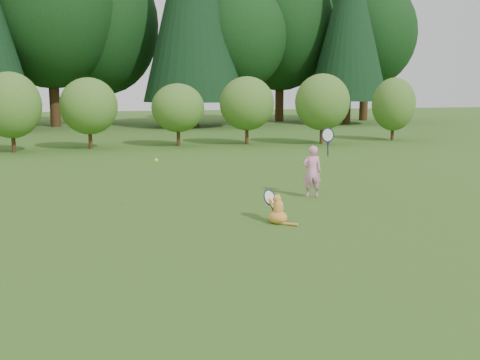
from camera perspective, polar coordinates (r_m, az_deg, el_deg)
name	(u,v)px	position (r m, az deg, el deg)	size (l,w,h in m)	color
ground	(243,234)	(8.28, 0.31, -5.73)	(100.00, 100.00, 0.00)	#2F5217
shrub_row	(140,111)	(20.77, -10.58, 7.25)	(28.00, 3.00, 2.80)	#416F22
child	(313,170)	(11.04, 7.75, 1.02)	(0.62, 0.38, 1.60)	pink
cat	(277,208)	(8.89, 4.02, -2.99)	(0.47, 0.76, 0.66)	orange
tennis_ball	(156,160)	(9.50, -8.92, 2.09)	(0.07, 0.07, 0.07)	#AACC18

